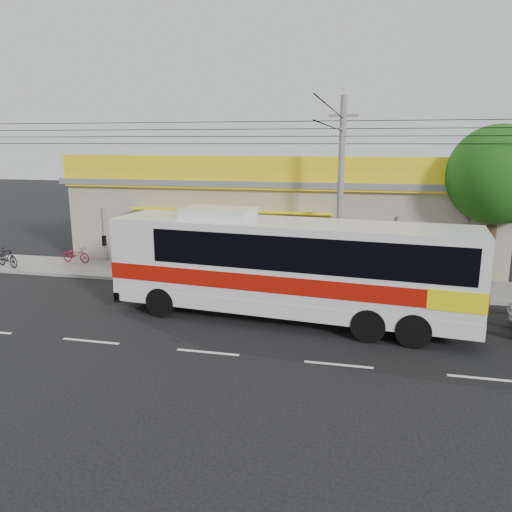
{
  "coord_description": "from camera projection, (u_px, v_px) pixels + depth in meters",
  "views": [
    {
      "loc": [
        4.62,
        -16.17,
        6.35
      ],
      "look_at": [
        0.52,
        2.0,
        2.08
      ],
      "focal_mm": 35.0,
      "sensor_mm": 36.0,
      "label": 1
    }
  ],
  "objects": [
    {
      "name": "storefront_building",
      "position": [
        284.0,
        215.0,
        28.24
      ],
      "size": [
        22.6,
        9.2,
        5.7
      ],
      "color": "gray",
      "rests_on": "ground"
    },
    {
      "name": "tree_near",
      "position": [
        501.0,
        178.0,
        21.41
      ],
      "size": [
        4.29,
        4.29,
        7.12
      ],
      "color": "#362315",
      "rests_on": "ground"
    },
    {
      "name": "ground",
      "position": [
        230.0,
        324.0,
        17.78
      ],
      "size": [
        120.0,
        120.0,
        0.0
      ],
      "primitive_type": "plane",
      "color": "black",
      "rests_on": "ground"
    },
    {
      "name": "motorbike_red",
      "position": [
        76.0,
        255.0,
        26.22
      ],
      "size": [
        1.64,
        0.69,
        0.84
      ],
      "primitive_type": "imported",
      "rotation": [
        0.0,
        0.0,
        1.49
      ],
      "color": "maroon",
      "rests_on": "sidewalk"
    },
    {
      "name": "motorbike_dark",
      "position": [
        7.0,
        257.0,
        25.24
      ],
      "size": [
        1.71,
        0.96,
        0.99
      ],
      "primitive_type": "imported",
      "rotation": [
        0.0,
        0.0,
        1.25
      ],
      "color": "black",
      "rests_on": "sidewalk"
    },
    {
      "name": "coach_bus",
      "position": [
        294.0,
        263.0,
        17.77
      ],
      "size": [
        13.18,
        4.05,
        4.0
      ],
      "rotation": [
        0.0,
        0.0,
        -0.1
      ],
      "color": "silver",
      "rests_on": "ground"
    },
    {
      "name": "lane_markings",
      "position": [
        208.0,
        352.0,
        15.41
      ],
      "size": [
        50.0,
        0.12,
        0.01
      ],
      "primitive_type": null,
      "color": "silver",
      "rests_on": "ground"
    },
    {
      "name": "utility_pole",
      "position": [
        343.0,
        131.0,
        20.66
      ],
      "size": [
        34.0,
        14.0,
        8.23
      ],
      "color": "slate",
      "rests_on": "ground"
    },
    {
      "name": "sidewalk",
      "position": [
        264.0,
        278.0,
        23.47
      ],
      "size": [
        30.0,
        3.2,
        0.15
      ],
      "primitive_type": "cube",
      "color": "gray",
      "rests_on": "ground"
    }
  ]
}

